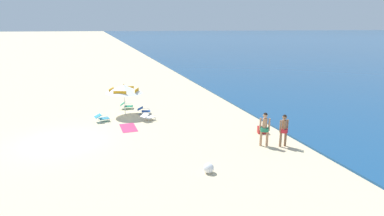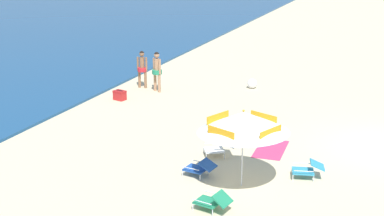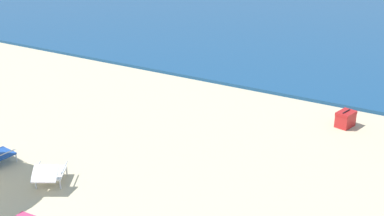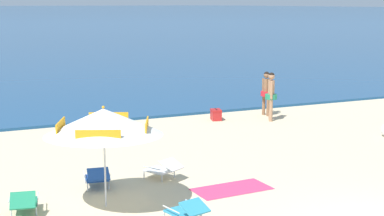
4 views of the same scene
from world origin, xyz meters
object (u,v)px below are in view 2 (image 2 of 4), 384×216
beach_umbrella_striped_main (243,122)px  person_standing_beside (157,69)px  lounge_chair_spare_folded (219,148)px  person_standing_near_shore (142,67)px  cooler_box (120,95)px  beach_ball (252,83)px  lounge_chair_under_umbrella (308,169)px  beach_towel (271,149)px  lounge_chair_facing_sea (200,167)px  lounge_chair_beside_umbrella (213,201)px

beach_umbrella_striped_main → person_standing_beside: bearing=38.2°
lounge_chair_spare_folded → person_standing_near_shore: person_standing_near_shore is taller
beach_umbrella_striped_main → lounge_chair_spare_folded: beach_umbrella_striped_main is taller
cooler_box → beach_ball: 6.06m
lounge_chair_under_umbrella → person_standing_beside: person_standing_beside is taller
beach_towel → beach_umbrella_striped_main: bearing=178.3°
lounge_chair_facing_sea → cooler_box: bearing=44.3°
person_standing_beside → cooler_box: size_ratio=3.14×
beach_umbrella_striped_main → lounge_chair_facing_sea: beach_umbrella_striped_main is taller
beach_towel → cooler_box: bearing=66.1°
beach_umbrella_striped_main → lounge_chair_spare_folded: bearing=35.4°
lounge_chair_under_umbrella → lounge_chair_facing_sea: bearing=109.7°
lounge_chair_spare_folded → person_standing_beside: 7.99m
person_standing_beside → beach_towel: (-5.02, -6.38, -1.02)m
lounge_chair_under_umbrella → person_standing_near_shore: size_ratio=0.58×
lounge_chair_beside_umbrella → person_standing_near_shore: 12.20m
person_standing_beside → cooler_box: bearing=153.6°
person_standing_beside → beach_towel: person_standing_beside is taller
lounge_chair_beside_umbrella → beach_towel: 4.66m
person_standing_near_shore → beach_towel: 9.09m
person_standing_near_shore → beach_umbrella_striped_main: bearing=-139.3°
beach_umbrella_striped_main → lounge_chair_facing_sea: 2.03m
lounge_chair_spare_folded → cooler_box: size_ratio=1.81×
lounge_chair_under_umbrella → beach_towel: bearing=39.8°
person_standing_beside → lounge_chair_under_umbrella: bearing=-130.9°
lounge_chair_beside_umbrella → lounge_chair_spare_folded: (3.48, 1.05, 0.00)m
lounge_chair_spare_folded → beach_ball: bearing=8.6°
lounge_chair_under_umbrella → cooler_box: lounge_chair_under_umbrella is taller
beach_umbrella_striped_main → person_standing_near_shore: size_ratio=1.90×
lounge_chair_spare_folded → beach_towel: size_ratio=0.57×
lounge_chair_under_umbrella → beach_towel: size_ratio=0.54×
lounge_chair_beside_umbrella → lounge_chair_spare_folded: lounge_chair_beside_umbrella is taller
cooler_box → beach_towel: (-3.22, -7.27, -0.20)m
lounge_chair_spare_folded → beach_ball: 8.37m
lounge_chair_facing_sea → person_standing_beside: 9.34m
lounge_chair_beside_umbrella → beach_ball: 11.98m
beach_umbrella_striped_main → lounge_chair_under_umbrella: size_ratio=3.28×
lounge_chair_under_umbrella → lounge_chair_beside_umbrella: lounge_chair_beside_umbrella is taller
beach_ball → beach_towel: beach_ball is taller
beach_umbrella_striped_main → beach_towel: 3.50m
cooler_box → beach_towel: bearing=-113.9°
lounge_chair_beside_umbrella → person_standing_near_shore: person_standing_near_shore is taller
beach_ball → beach_towel: size_ratio=0.24×
beach_umbrella_striped_main → lounge_chair_under_umbrella: beach_umbrella_striped_main is taller
lounge_chair_facing_sea → beach_ball: (9.94, 1.26, -0.05)m
beach_ball → person_standing_beside: bearing=119.1°
lounge_chair_beside_umbrella → lounge_chair_under_umbrella: bearing=-32.8°
person_standing_beside → beach_ball: size_ratio=4.04×
lounge_chair_beside_umbrella → person_standing_near_shore: bearing=34.8°
lounge_chair_under_umbrella → beach_towel: 2.36m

